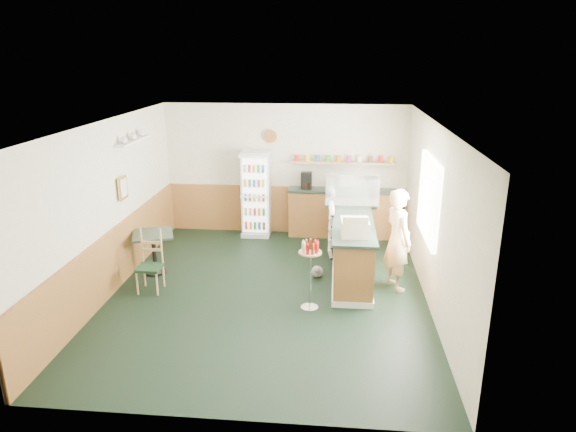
# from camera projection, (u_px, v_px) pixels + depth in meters

# --- Properties ---
(ground) EXTENTS (6.00, 6.00, 0.00)m
(ground) POSITION_uv_depth(u_px,v_px,m) (267.00, 293.00, 8.23)
(ground) COLOR black
(ground) RESTS_ON ground
(room_envelope) EXTENTS (5.04, 6.02, 2.72)m
(room_envelope) POSITION_uv_depth(u_px,v_px,m) (258.00, 189.00, 8.48)
(room_envelope) COLOR beige
(room_envelope) RESTS_ON ground
(service_counter) EXTENTS (0.68, 3.01, 1.01)m
(service_counter) POSITION_uv_depth(u_px,v_px,m) (351.00, 245.00, 8.99)
(service_counter) COLOR #995E31
(service_counter) RESTS_ON ground
(back_counter) EXTENTS (2.24, 0.42, 1.69)m
(back_counter) POSITION_uv_depth(u_px,v_px,m) (342.00, 211.00, 10.61)
(back_counter) COLOR #995E31
(back_counter) RESTS_ON ground
(drinks_fridge) EXTENTS (0.58, 0.52, 1.77)m
(drinks_fridge) POSITION_uv_depth(u_px,v_px,m) (256.00, 194.00, 10.61)
(drinks_fridge) COLOR silver
(drinks_fridge) RESTS_ON ground
(display_case) EXTENTS (0.97, 0.50, 0.55)m
(display_case) POSITION_uv_depth(u_px,v_px,m) (352.00, 191.00, 9.30)
(display_case) COLOR silver
(display_case) RESTS_ON service_counter
(cash_register) EXTENTS (0.44, 0.47, 0.24)m
(cash_register) POSITION_uv_depth(u_px,v_px,m) (355.00, 228.00, 7.81)
(cash_register) COLOR beige
(cash_register) RESTS_ON service_counter
(shopkeeper) EXTENTS (0.60, 0.67, 1.67)m
(shopkeeper) POSITION_uv_depth(u_px,v_px,m) (398.00, 240.00, 8.16)
(shopkeeper) COLOR tan
(shopkeeper) RESTS_ON ground
(condiment_stand) EXTENTS (0.34, 0.34, 1.06)m
(condiment_stand) POSITION_uv_depth(u_px,v_px,m) (310.00, 264.00, 7.52)
(condiment_stand) COLOR silver
(condiment_stand) RESTS_ON ground
(newspaper_rack) EXTENTS (0.10, 0.48, 0.95)m
(newspaper_rack) POSITION_uv_depth(u_px,v_px,m) (331.00, 230.00, 9.00)
(newspaper_rack) COLOR black
(newspaper_rack) RESTS_ON ground
(cafe_table) EXTENTS (0.85, 0.85, 0.73)m
(cafe_table) POSITION_uv_depth(u_px,v_px,m) (154.00, 245.00, 8.83)
(cafe_table) COLOR black
(cafe_table) RESTS_ON ground
(cafe_chair) EXTENTS (0.38, 0.38, 1.01)m
(cafe_chair) POSITION_uv_depth(u_px,v_px,m) (151.00, 258.00, 8.22)
(cafe_chair) COLOR black
(cafe_chair) RESTS_ON ground
(dog_doorstop) EXTENTS (0.20, 0.26, 0.24)m
(dog_doorstop) POSITION_uv_depth(u_px,v_px,m) (317.00, 271.00, 8.75)
(dog_doorstop) COLOR #979792
(dog_doorstop) RESTS_ON ground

